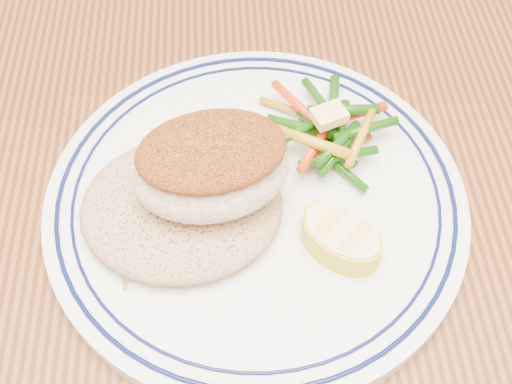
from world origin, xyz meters
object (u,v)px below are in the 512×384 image
object	(u,v)px
rice_pilaf	(181,203)
lemon_wedge	(341,237)
fish_fillet	(211,167)
plate	(256,201)
vegetable_pile	(329,130)
dining_table	(244,252)

from	to	relation	value
rice_pilaf	lemon_wedge	size ratio (longest dim) A/B	1.82
fish_fillet	lemon_wedge	size ratio (longest dim) A/B	1.48
fish_fillet	lemon_wedge	world-z (taller)	fish_fillet
rice_pilaf	plate	bearing A→B (deg)	13.29
plate	fish_fillet	distance (m)	0.06
plate	vegetable_pile	world-z (taller)	vegetable_pile
plate	lemon_wedge	bearing A→B (deg)	-40.46
rice_pilaf	fish_fillet	size ratio (longest dim) A/B	1.23
rice_pilaf	vegetable_pile	bearing A→B (deg)	28.62
vegetable_pile	lemon_wedge	size ratio (longest dim) A/B	1.45
dining_table	plate	xyz separation A→B (m)	(0.01, -0.02, 0.11)
fish_fillet	lemon_wedge	xyz separation A→B (m)	(0.08, -0.04, -0.03)
plate	rice_pilaf	xyz separation A→B (m)	(-0.05, -0.01, 0.02)
vegetable_pile	lemon_wedge	world-z (taller)	vegetable_pile
dining_table	plate	distance (m)	0.11
rice_pilaf	vegetable_pile	size ratio (longest dim) A/B	1.26
vegetable_pile	lemon_wedge	xyz separation A→B (m)	(-0.00, -0.09, -0.00)
dining_table	vegetable_pile	size ratio (longest dim) A/B	14.16
rice_pilaf	vegetable_pile	xyz separation A→B (m)	(0.10, 0.06, 0.00)
lemon_wedge	vegetable_pile	bearing A→B (deg)	87.81
plate	lemon_wedge	xyz separation A→B (m)	(0.05, -0.04, 0.02)
dining_table	rice_pilaf	world-z (taller)	rice_pilaf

